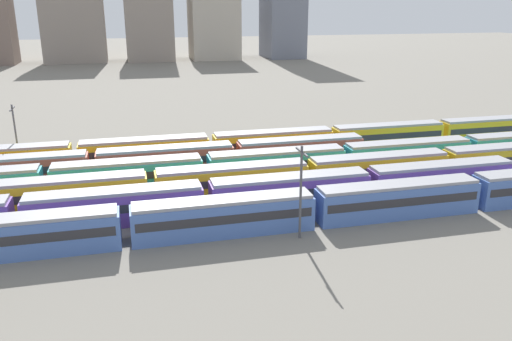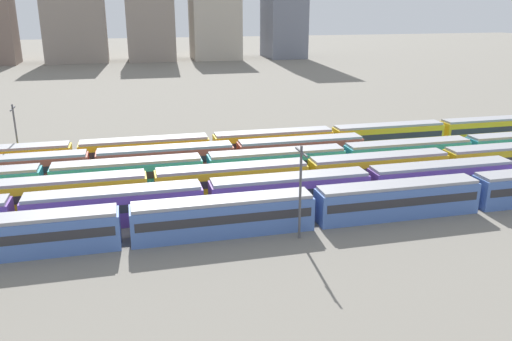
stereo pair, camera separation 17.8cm
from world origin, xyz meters
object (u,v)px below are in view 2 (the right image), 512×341
object	(u,v)px
train_track_1	(206,198)
train_track_3	(277,164)
train_track_5	(273,143)
train_track_4	(166,160)
catenary_pole_0	(300,188)
train_track_2	(232,180)
train_track_0	(475,192)
catenary_pole_1	(16,132)

from	to	relation	value
train_track_1	train_track_3	size ratio (longest dim) A/B	0.80
train_track_3	train_track_5	world-z (taller)	same
train_track_3	train_track_4	world-z (taller)	same
train_track_4	catenary_pole_0	distance (m)	26.16
train_track_1	catenary_pole_0	size ratio (longest dim) A/B	8.01
train_track_2	catenary_pole_0	xyz separation A→B (m)	(3.97, -13.16, 3.30)
train_track_1	train_track_3	world-z (taller)	same
train_track_0	train_track_3	bearing A→B (deg)	139.68
train_track_2	train_track_3	bearing A→B (deg)	36.67
train_track_4	catenary_pole_1	size ratio (longest dim) A/B	6.31
train_track_0	train_track_4	xyz separation A→B (m)	(-32.28, 20.80, -0.00)
train_track_0	train_track_4	distance (m)	38.40
train_track_0	train_track_1	bearing A→B (deg)	169.93
train_track_5	train_track_1	bearing A→B (deg)	-122.75
train_track_3	train_track_4	size ratio (longest dim) A/B	1.68
train_track_0	train_track_5	xyz separation A→B (m)	(-15.91, 26.00, 0.00)
train_track_4	train_track_5	world-z (taller)	same
train_track_4	catenary_pole_0	size ratio (longest dim) A/B	5.98
train_track_2	catenary_pole_0	world-z (taller)	catenary_pole_0
train_track_4	train_track_5	bearing A→B (deg)	17.62
catenary_pole_0	catenary_pole_1	size ratio (longest dim) A/B	1.06
train_track_3	catenary_pole_0	size ratio (longest dim) A/B	10.03
train_track_0	catenary_pole_1	xyz separation A→B (m)	(-51.96, 28.89, 3.05)
train_track_2	catenary_pole_1	size ratio (longest dim) A/B	10.59
train_track_2	train_track_4	distance (m)	12.49
train_track_4	catenary_pole_1	bearing A→B (deg)	157.66
train_track_5	catenary_pole_1	xyz separation A→B (m)	(-36.05, 2.89, 3.05)
train_track_5	catenary_pole_0	distance (m)	29.47
catenary_pole_0	train_track_4	bearing A→B (deg)	114.79
train_track_0	train_track_2	bearing A→B (deg)	157.71
train_track_1	train_track_5	bearing A→B (deg)	57.25
train_track_3	catenary_pole_1	world-z (taller)	catenary_pole_1
train_track_4	catenary_pole_0	bearing A→B (deg)	-65.21
train_track_5	train_track_3	bearing A→B (deg)	-103.38
train_track_0	catenary_pole_0	distance (m)	21.82
train_track_1	train_track_4	world-z (taller)	same
train_track_0	catenary_pole_1	bearing A→B (deg)	150.93
train_track_3	train_track_4	bearing A→B (deg)	159.48
train_track_5	catenary_pole_0	world-z (taller)	catenary_pole_0
catenary_pole_0	catenary_pole_1	xyz separation A→B (m)	(-30.57, 31.65, -0.25)
train_track_5	catenary_pole_1	size ratio (longest dim) A/B	10.59
train_track_2	train_track_3	size ratio (longest dim) A/B	1.00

